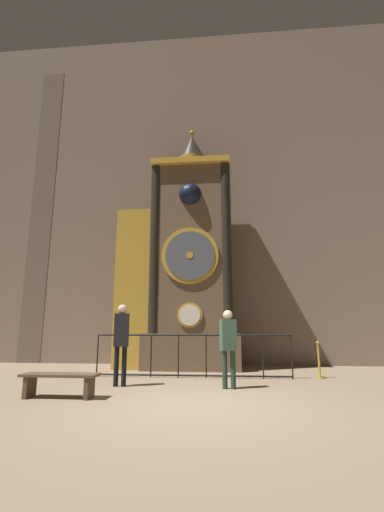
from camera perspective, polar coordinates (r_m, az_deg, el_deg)
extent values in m
plane|color=#847056|center=(6.33, 0.16, -23.71)|extent=(28.00, 28.00, 0.00)
cube|color=#7A6656|center=(13.65, 2.54, 11.64)|extent=(24.00, 0.30, 13.41)
cube|color=brown|center=(15.09, -23.61, 7.61)|extent=(0.90, 0.12, 12.07)
cube|color=brown|center=(11.33, 0.00, -15.50)|extent=(3.05, 1.61, 1.10)
cube|color=brown|center=(11.60, 0.00, 1.59)|extent=(2.44, 1.40, 5.74)
cube|color=gold|center=(12.43, -0.05, 14.23)|extent=(2.64, 1.54, 0.20)
cylinder|color=gold|center=(10.58, -0.36, -9.82)|extent=(0.77, 0.05, 0.77)
cylinder|color=silver|center=(10.55, -0.38, -9.81)|extent=(0.63, 0.03, 0.63)
cylinder|color=gold|center=(10.79, -0.35, 0.10)|extent=(1.81, 0.07, 1.81)
cylinder|color=#4C515B|center=(10.75, -0.37, 0.15)|extent=(1.56, 0.04, 1.56)
cylinder|color=gold|center=(10.73, -0.38, 0.17)|extent=(0.22, 0.03, 0.22)
cube|color=#3A2D21|center=(11.87, -0.09, 9.40)|extent=(0.94, 0.42, 0.94)
sphere|color=black|center=(11.48, -0.29, 10.15)|extent=(0.75, 0.75, 0.75)
cylinder|color=black|center=(11.19, -6.17, 2.16)|extent=(0.34, 0.34, 5.74)
cylinder|color=black|center=(10.98, 5.72, 2.42)|extent=(0.34, 0.34, 5.74)
cylinder|color=gold|center=(12.63, 0.00, 15.05)|extent=(1.05, 1.05, 0.30)
cone|color=black|center=(12.93, 0.00, 17.53)|extent=(1.00, 1.00, 0.95)
sphere|color=gold|center=(13.23, 0.00, 19.78)|extent=(0.20, 0.20, 0.20)
cube|color=brown|center=(11.73, -9.05, -5.33)|extent=(1.16, 1.19, 5.15)
cube|color=gold|center=(11.14, -9.81, -4.98)|extent=(1.21, 0.06, 5.15)
cylinder|color=black|center=(9.96, -15.48, -15.63)|extent=(0.04, 0.04, 1.11)
cylinder|color=black|center=(9.74, -11.26, -15.92)|extent=(0.04, 0.04, 1.11)
cylinder|color=black|center=(9.56, -6.85, -16.14)|extent=(0.04, 0.04, 1.11)
cylinder|color=black|center=(9.44, -2.29, -16.27)|extent=(0.04, 0.04, 1.11)
cylinder|color=black|center=(9.37, 2.37, -16.30)|extent=(0.04, 0.04, 1.11)
cylinder|color=black|center=(9.36, 7.06, -16.23)|extent=(0.04, 0.04, 1.11)
cylinder|color=black|center=(9.41, 11.72, -16.06)|extent=(0.04, 0.04, 1.11)
cylinder|color=black|center=(9.52, 16.30, -15.79)|extent=(0.04, 0.04, 1.11)
cylinder|color=black|center=(9.37, 0.03, -13.05)|extent=(5.15, 0.05, 0.05)
cylinder|color=black|center=(9.45, 0.03, -19.28)|extent=(5.15, 0.04, 0.04)
cylinder|color=black|center=(8.32, -12.51, -17.49)|extent=(0.11, 0.11, 0.87)
cylinder|color=black|center=(8.26, -11.26, -17.58)|extent=(0.11, 0.11, 0.87)
cube|color=black|center=(8.24, -11.65, -11.96)|extent=(0.39, 0.30, 0.75)
sphere|color=beige|center=(8.25, -11.51, -8.69)|extent=(0.22, 0.22, 0.22)
cylinder|color=#213427|center=(7.87, 5.47, -18.31)|extent=(0.11, 0.11, 0.80)
cylinder|color=#213427|center=(7.87, 6.85, -18.27)|extent=(0.11, 0.11, 0.80)
cube|color=#385642|center=(7.82, 6.05, -12.92)|extent=(0.39, 0.31, 0.67)
sphere|color=beige|center=(7.82, 5.98, -9.75)|extent=(0.21, 0.21, 0.21)
cylinder|color=#B28E33|center=(9.98, 20.58, -18.41)|extent=(0.28, 0.28, 0.04)
cylinder|color=#B28E33|center=(9.94, 20.40, -16.07)|extent=(0.06, 0.06, 0.86)
sphere|color=#B28E33|center=(9.90, 20.21, -13.40)|extent=(0.09, 0.09, 0.09)
cube|color=brown|center=(7.33, -21.12, -18.00)|extent=(1.47, 0.40, 0.05)
cube|color=brown|center=(7.63, -25.43, -19.07)|extent=(0.08, 0.36, 0.39)
cube|color=brown|center=(7.13, -16.74, -20.27)|extent=(0.08, 0.36, 0.39)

